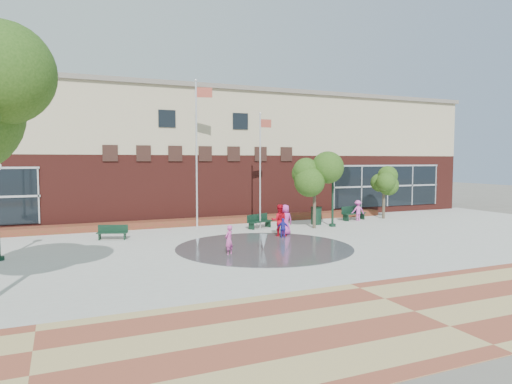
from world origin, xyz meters
name	(u,v)px	position (x,y,z in m)	size (l,w,h in m)	color
ground	(294,261)	(0.00, 0.00, 0.00)	(120.00, 120.00, 0.00)	#666056
plaza_concrete	(256,244)	(0.00, 4.00, 0.00)	(46.00, 18.00, 0.01)	#A8A8A0
paver_band	(415,312)	(0.00, -7.00, 0.00)	(46.00, 6.00, 0.01)	brown
splash_pad	(264,248)	(0.00, 3.00, 0.00)	(8.40, 8.40, 0.01)	#383A3D
library_building	(186,154)	(0.00, 17.48, 4.64)	(44.40, 10.40, 9.20)	#531E19
flower_bed	(210,224)	(0.00, 11.60, 0.00)	(26.00, 1.20, 0.40)	maroon
flagpole_left	(197,146)	(-1.16, 10.29, 5.02)	(1.03, 0.35, 9.02)	silver
flagpole_right	(261,164)	(2.36, 8.75, 3.93)	(0.86, 0.19, 7.04)	silver
lamp_right	(333,184)	(6.75, 7.57, 2.70)	(0.46, 0.46, 4.35)	#133121
bench_left	(112,235)	(-6.41, 8.09, 0.25)	(1.60, 0.92, 0.78)	#133121
bench_mid	(260,224)	(2.26, 8.68, 0.28)	(1.80, 1.12, 0.88)	#133121
bench_right	(354,216)	(9.77, 9.57, 0.32)	(2.02, 0.96, 0.98)	#133121
trash_can	(316,216)	(6.29, 8.75, 0.59)	(0.71, 0.71, 1.17)	#133121
tree_mid	(315,174)	(5.33, 7.38, 3.35)	(2.73, 2.73, 4.60)	#3F3529
tree_small_right	(384,180)	(12.25, 9.47, 2.78)	(2.23, 2.23, 3.81)	#3F3529
water_jet_a	(263,250)	(-0.26, 2.53, 0.00)	(0.36, 0.36, 0.71)	white
water_jet_b	(198,248)	(-2.92, 4.25, 0.00)	(0.19, 0.19, 0.43)	white
child_splash	(229,240)	(-2.10, 2.14, 0.66)	(0.48, 0.31, 1.31)	#CC489B
adult_red	(279,221)	(2.07, 5.59, 0.88)	(0.86, 0.67, 1.76)	red
adult_pink	(285,220)	(2.60, 5.94, 0.85)	(0.83, 0.54, 1.70)	#CE3BA8
child_blue	(283,228)	(2.00, 4.99, 0.54)	(0.63, 0.26, 1.08)	#2929B2
person_bench	(358,211)	(9.91, 9.28, 0.71)	(0.91, 0.53, 1.41)	#E34FBE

